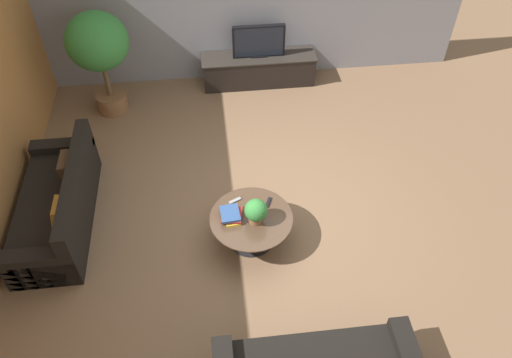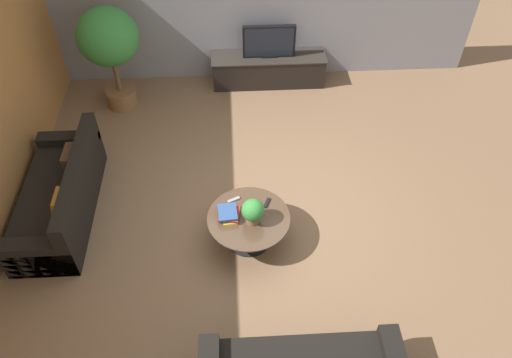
% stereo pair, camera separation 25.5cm
% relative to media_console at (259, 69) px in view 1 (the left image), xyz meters
% --- Properties ---
extents(ground_plane, '(24.00, 24.00, 0.00)m').
position_rel_media_console_xyz_m(ground_plane, '(-0.25, -2.94, -0.27)').
color(ground_plane, brown).
extents(media_console, '(1.92, 0.50, 0.52)m').
position_rel_media_console_xyz_m(media_console, '(0.00, 0.00, 0.00)').
color(media_console, black).
rests_on(media_console, ground).
extents(television, '(0.86, 0.13, 0.55)m').
position_rel_media_console_xyz_m(television, '(-0.00, -0.00, 0.52)').
color(television, black).
rests_on(television, media_console).
extents(coffee_table, '(1.01, 1.01, 0.43)m').
position_rel_media_console_xyz_m(coffee_table, '(-0.49, -3.39, 0.03)').
color(coffee_table, black).
rests_on(coffee_table, ground).
extents(couch_by_wall, '(0.84, 2.05, 0.84)m').
position_rel_media_console_xyz_m(couch_by_wall, '(-2.88, -2.79, 0.01)').
color(couch_by_wall, black).
rests_on(couch_by_wall, ground).
extents(potted_palm_tall, '(0.92, 0.92, 1.67)m').
position_rel_media_console_xyz_m(potted_palm_tall, '(-2.43, -0.48, 0.87)').
color(potted_palm_tall, brown).
rests_on(potted_palm_tall, ground).
extents(potted_plant_tabletop, '(0.27, 0.27, 0.34)m').
position_rel_media_console_xyz_m(potted_plant_tabletop, '(-0.44, -3.45, 0.35)').
color(potted_plant_tabletop, brown).
rests_on(potted_plant_tabletop, coffee_table).
extents(book_stack, '(0.28, 0.30, 0.10)m').
position_rel_media_console_xyz_m(book_stack, '(-0.73, -3.36, 0.21)').
color(book_stack, gold).
rests_on(book_stack, coffee_table).
extents(remote_black, '(0.10, 0.16, 0.02)m').
position_rel_media_console_xyz_m(remote_black, '(-0.25, -3.18, 0.17)').
color(remote_black, black).
rests_on(remote_black, coffee_table).
extents(remote_silver, '(0.16, 0.10, 0.02)m').
position_rel_media_console_xyz_m(remote_silver, '(-0.66, -3.10, 0.17)').
color(remote_silver, gray).
rests_on(remote_silver, coffee_table).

